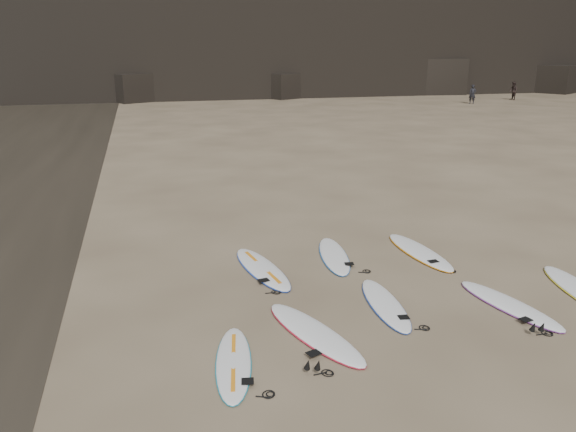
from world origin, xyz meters
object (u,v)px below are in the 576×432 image
object	(u,v)px
person_a	(472,94)
person_b	(513,91)
surfboard_0	(233,362)
surfboard_7	(419,251)
surfboard_6	(334,255)
surfboard_1	(314,333)
surfboard_3	(509,304)
surfboard_5	(262,268)
surfboard_2	(385,304)

from	to	relation	value
person_a	person_b	distance (m)	6.22
surfboard_0	surfboard_7	bearing A→B (deg)	45.91
surfboard_6	surfboard_1	bearing A→B (deg)	-104.19
person_b	surfboard_0	bearing A→B (deg)	-38.10
surfboard_6	surfboard_7	distance (m)	2.13
surfboard_3	surfboard_5	distance (m)	5.23
surfboard_7	person_b	distance (m)	44.32
surfboard_1	surfboard_2	distance (m)	1.84
surfboard_3	surfboard_6	bearing A→B (deg)	113.31
surfboard_7	surfboard_6	bearing A→B (deg)	168.57
surfboard_3	person_b	bearing A→B (deg)	42.13
surfboard_3	surfboard_5	bearing A→B (deg)	132.47
surfboard_1	surfboard_5	xyz separation A→B (m)	(-0.26, 3.15, 0.00)
surfboard_7	surfboard_2	bearing A→B (deg)	-132.76
person_a	surfboard_0	bearing A→B (deg)	-86.27
surfboard_3	person_b	distance (m)	46.61
surfboard_2	surfboard_6	world-z (taller)	surfboard_6
surfboard_0	surfboard_2	world-z (taller)	surfboard_2
surfboard_1	surfboard_7	distance (m)	4.90
person_a	surfboard_5	bearing A→B (deg)	-87.94
surfboard_3	person_b	world-z (taller)	person_b
surfboard_1	person_b	xyz separation A→B (m)	(31.25, 37.92, 0.78)
surfboard_2	surfboard_5	world-z (taller)	surfboard_5
surfboard_5	surfboard_3	bearing A→B (deg)	-45.16
surfboard_0	surfboard_1	size ratio (longest dim) A/B	0.84
surfboard_1	surfboard_2	world-z (taller)	surfboard_1
surfboard_1	person_a	xyz separation A→B (m)	(25.48, 35.60, 0.78)
surfboard_5	person_a	size ratio (longest dim) A/B	1.69
person_b	surfboard_3	bearing A→B (deg)	-33.47
surfboard_6	surfboard_2	bearing A→B (deg)	-77.98
surfboard_3	person_b	size ratio (longest dim) A/B	1.52
surfboard_2	surfboard_6	size ratio (longest dim) A/B	0.95
surfboard_1	surfboard_3	world-z (taller)	surfboard_1
surfboard_0	person_b	world-z (taller)	person_b
surfboard_5	surfboard_1	bearing A→B (deg)	-95.02
surfboard_0	person_a	world-z (taller)	person_a
surfboard_1	person_b	world-z (taller)	person_b
surfboard_2	surfboard_7	distance (m)	3.18
surfboard_5	surfboard_0	bearing A→B (deg)	-118.56
person_b	surfboard_5	bearing A→B (deg)	-39.87
surfboard_3	surfboard_5	world-z (taller)	surfboard_5
surfboard_2	person_a	bearing A→B (deg)	61.35
surfboard_0	surfboard_3	world-z (taller)	surfboard_3
surfboard_1	person_a	size ratio (longest dim) A/B	1.64
person_a	person_b	xyz separation A→B (m)	(5.77, 2.33, 0.00)
surfboard_6	surfboard_7	bearing A→B (deg)	2.22
surfboard_0	surfboard_3	distance (m)	5.58
surfboard_1	surfboard_5	distance (m)	3.16
surfboard_2	surfboard_7	bearing A→B (deg)	56.45
surfboard_6	person_a	world-z (taller)	person_a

